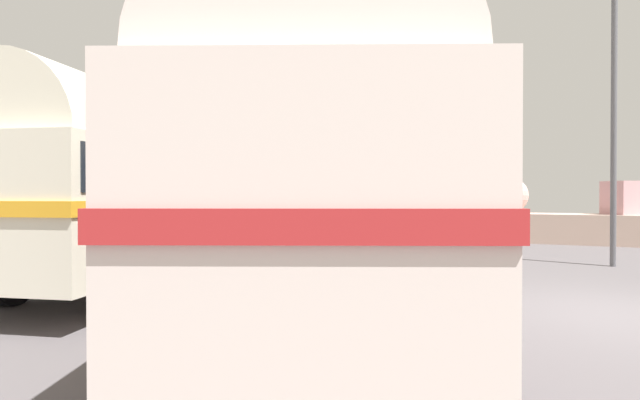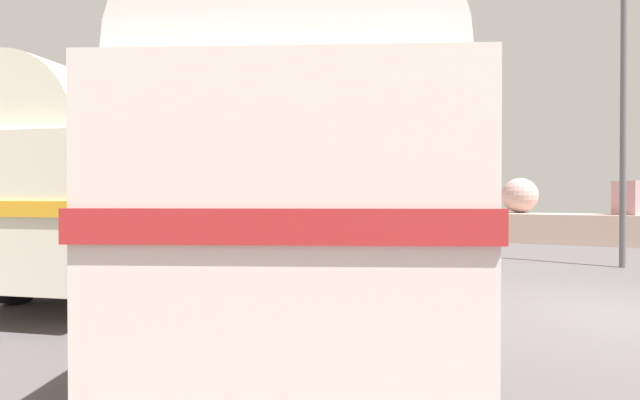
{
  "view_description": "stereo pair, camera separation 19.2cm",
  "coord_description": "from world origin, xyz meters",
  "views": [
    {
      "loc": [
        -1.26,
        -8.33,
        1.8
      ],
      "look_at": [
        -4.18,
        -1.46,
        1.72
      ],
      "focal_mm": 27.18,
      "sensor_mm": 36.0,
      "label": 1
    },
    {
      "loc": [
        -1.08,
        -8.25,
        1.8
      ],
      "look_at": [
        -4.18,
        -1.46,
        1.72
      ],
      "focal_mm": 27.18,
      "sensor_mm": 36.0,
      "label": 2
    }
  ],
  "objects": [
    {
      "name": "breakwater",
      "position": [
        0.26,
        11.8,
        0.69
      ],
      "size": [
        31.36,
        2.41,
        2.47
      ],
      "color": "#C1A392",
      "rests_on": "ground"
    },
    {
      "name": "ground",
      "position": [
        0.0,
        0.0,
        0.01
      ],
      "size": [
        32.0,
        26.0,
        0.02
      ],
      "color": "#575154"
    },
    {
      "name": "lamp_post",
      "position": [
        0.83,
        5.67,
        3.99
      ],
      "size": [
        0.94,
        0.6,
        7.15
      ],
      "color": "#5B5B60",
      "rests_on": "ground"
    },
    {
      "name": "second_coach",
      "position": [
        -8.43,
        -0.32,
        2.05
      ],
      "size": [
        4.32,
        8.9,
        3.7
      ],
      "rotation": [
        0.0,
        0.0,
        0.23
      ],
      "color": "black",
      "rests_on": "ground"
    },
    {
      "name": "vintage_coach",
      "position": [
        -3.96,
        -2.03,
        2.05
      ],
      "size": [
        5.46,
        8.85,
        3.7
      ],
      "rotation": [
        0.0,
        0.0,
        0.39
      ],
      "color": "black",
      "rests_on": "ground"
    }
  ]
}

